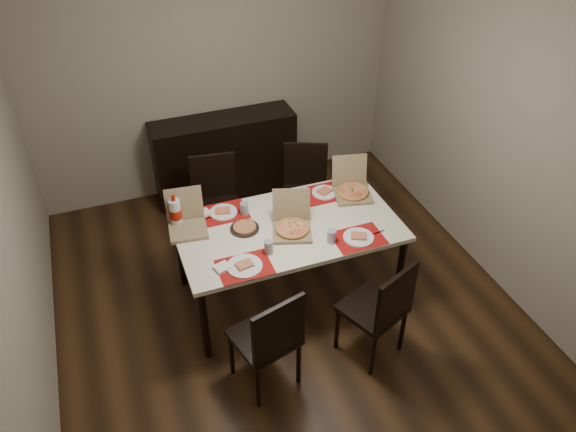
% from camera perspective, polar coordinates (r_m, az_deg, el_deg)
% --- Properties ---
extents(ground, '(3.80, 4.00, 0.02)m').
position_cam_1_polar(ground, '(5.02, -0.59, -8.36)').
color(ground, '#3D2512').
rests_on(ground, ground).
extents(room_walls, '(3.84, 4.02, 2.62)m').
position_cam_1_polar(room_walls, '(4.34, -2.74, 12.05)').
color(room_walls, gray).
rests_on(room_walls, ground).
extents(sideboard, '(1.50, 0.40, 0.90)m').
position_cam_1_polar(sideboard, '(6.09, -6.41, 6.04)').
color(sideboard, black).
rests_on(sideboard, ground).
extents(dining_table, '(1.80, 1.00, 0.75)m').
position_cam_1_polar(dining_table, '(4.61, 0.00, -1.65)').
color(dining_table, beige).
rests_on(dining_table, ground).
extents(chair_near_left, '(0.52, 0.52, 0.93)m').
position_cam_1_polar(chair_near_left, '(4.03, -1.89, -12.28)').
color(chair_near_left, black).
rests_on(chair_near_left, ground).
extents(chair_near_right, '(0.55, 0.55, 0.93)m').
position_cam_1_polar(chair_near_right, '(4.28, 9.40, -9.19)').
color(chair_near_right, black).
rests_on(chair_near_right, ground).
extents(chair_far_left, '(0.48, 0.48, 0.93)m').
position_cam_1_polar(chair_far_left, '(5.32, -7.33, 1.69)').
color(chair_far_left, black).
rests_on(chair_far_left, ground).
extents(chair_far_right, '(0.55, 0.55, 0.93)m').
position_cam_1_polar(chair_far_right, '(5.45, 1.72, 2.97)').
color(chair_far_right, black).
rests_on(chair_far_right, ground).
extents(setting_near_left, '(0.48, 0.30, 0.11)m').
position_cam_1_polar(setting_near_left, '(4.21, -4.08, -4.65)').
color(setting_near_left, '#A80C0B').
rests_on(setting_near_left, dining_table).
extents(setting_near_right, '(0.50, 0.30, 0.11)m').
position_cam_1_polar(setting_near_right, '(4.45, 6.43, -2.15)').
color(setting_near_right, '#A80C0B').
rests_on(setting_near_right, dining_table).
extents(setting_far_left, '(0.44, 0.30, 0.11)m').
position_cam_1_polar(setting_far_left, '(4.72, -6.26, 0.47)').
color(setting_far_left, '#A80C0B').
rests_on(setting_far_left, dining_table).
extents(setting_far_right, '(0.49, 0.30, 0.11)m').
position_cam_1_polar(setting_far_right, '(4.92, 3.12, 2.36)').
color(setting_far_right, '#A80C0B').
rests_on(setting_far_right, dining_table).
extents(napkin_loose, '(0.14, 0.14, 0.02)m').
position_cam_1_polar(napkin_loose, '(4.52, -0.22, -1.37)').
color(napkin_loose, white).
rests_on(napkin_loose, dining_table).
extents(pizza_box_center, '(0.39, 0.41, 0.31)m').
position_cam_1_polar(pizza_box_center, '(4.49, 0.41, -0.94)').
color(pizza_box_center, olive).
rests_on(pizza_box_center, dining_table).
extents(pizza_box_right, '(0.37, 0.40, 0.31)m').
position_cam_1_polar(pizza_box_right, '(4.94, 6.50, 2.75)').
color(pizza_box_right, olive).
rests_on(pizza_box_right, dining_table).
extents(pizza_box_left, '(0.34, 0.37, 0.30)m').
position_cam_1_polar(pizza_box_left, '(4.59, -10.23, -0.63)').
color(pizza_box_left, olive).
rests_on(pizza_box_left, dining_table).
extents(faina_plate, '(0.24, 0.24, 0.03)m').
position_cam_1_polar(faina_plate, '(4.54, -4.43, -1.21)').
color(faina_plate, black).
rests_on(faina_plate, dining_table).
extents(dip_bowl, '(0.15, 0.15, 0.03)m').
position_cam_1_polar(dip_bowl, '(4.73, 0.17, 0.76)').
color(dip_bowl, white).
rests_on(dip_bowl, dining_table).
extents(soda_bottle, '(0.10, 0.10, 0.29)m').
position_cam_1_polar(soda_bottle, '(4.59, -11.36, 0.32)').
color(soda_bottle, silver).
rests_on(soda_bottle, dining_table).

